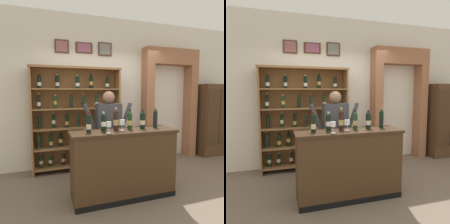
{
  "view_description": "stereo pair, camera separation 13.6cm",
  "coord_description": "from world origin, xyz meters",
  "views": [
    {
      "loc": [
        -1.21,
        -2.77,
        1.6
      ],
      "look_at": [
        -0.17,
        0.34,
        1.27
      ],
      "focal_mm": 32.6,
      "sensor_mm": 36.0,
      "label": 1
    },
    {
      "loc": [
        -1.09,
        -2.81,
        1.6
      ],
      "look_at": [
        -0.17,
        0.34,
        1.27
      ],
      "focal_mm": 32.6,
      "sensor_mm": 36.0,
      "label": 2
    }
  ],
  "objects": [
    {
      "name": "ground_plane",
      "position": [
        0.0,
        0.0,
        -0.01
      ],
      "size": [
        14.0,
        14.0,
        0.02
      ],
      "primitive_type": "cube",
      "color": "#6B5B4C"
    },
    {
      "name": "back_wall",
      "position": [
        -0.0,
        1.63,
        1.6
      ],
      "size": [
        12.0,
        0.19,
        3.19
      ],
      "color": "silver",
      "rests_on": "ground"
    },
    {
      "name": "wine_shelf",
      "position": [
        -0.58,
        1.36,
        1.07
      ],
      "size": [
        1.78,
        0.37,
        2.08
      ],
      "color": "olive",
      "rests_on": "ground"
    },
    {
      "name": "archway_doorway",
      "position": [
        1.65,
        1.49,
        1.47
      ],
      "size": [
        1.38,
        0.45,
        2.59
      ],
      "color": "#9E6647",
      "rests_on": "ground"
    },
    {
      "name": "side_cabinet",
      "position": [
        2.84,
        1.23,
        0.89
      ],
      "size": [
        0.78,
        0.39,
        1.78
      ],
      "color": "#4C331E",
      "rests_on": "ground"
    },
    {
      "name": "tasting_counter",
      "position": [
        -0.1,
        -0.0,
        0.52
      ],
      "size": [
        1.59,
        0.51,
        1.03
      ],
      "color": "#422B19",
      "rests_on": "ground"
    },
    {
      "name": "shopkeeper",
      "position": [
        -0.15,
        0.58,
        0.99
      ],
      "size": [
        0.91,
        0.22,
        1.61
      ],
      "color": "#2D3347",
      "rests_on": "ground"
    },
    {
      "name": "tasting_bottle_brunello",
      "position": [
        -0.63,
        -0.0,
        1.17
      ],
      "size": [
        0.07,
        0.07,
        0.3
      ],
      "color": "black",
      "rests_on": "tasting_counter"
    },
    {
      "name": "tasting_bottle_riserva",
      "position": [
        -0.4,
        0.01,
        1.17
      ],
      "size": [
        0.07,
        0.07,
        0.28
      ],
      "color": "black",
      "rests_on": "tasting_counter"
    },
    {
      "name": "tasting_bottle_chianti",
      "position": [
        -0.2,
        0.05,
        1.19
      ],
      "size": [
        0.08,
        0.08,
        0.33
      ],
      "color": "black",
      "rests_on": "tasting_counter"
    },
    {
      "name": "tasting_bottle_rosso",
      "position": [
        0.02,
        0.05,
        1.17
      ],
      "size": [
        0.07,
        0.07,
        0.31
      ],
      "color": "#19381E",
      "rests_on": "tasting_counter"
    },
    {
      "name": "tasting_bottle_vin_santo",
      "position": [
        0.23,
        0.03,
        1.17
      ],
      "size": [
        0.08,
        0.08,
        0.29
      ],
      "color": "black",
      "rests_on": "tasting_counter"
    },
    {
      "name": "tasting_bottle_grappa",
      "position": [
        0.46,
        0.04,
        1.18
      ],
      "size": [
        0.07,
        0.07,
        0.33
      ],
      "color": "black",
      "rests_on": "tasting_counter"
    },
    {
      "name": "wine_glass_left",
      "position": [
        -0.13,
        -0.03,
        1.15
      ],
      "size": [
        0.08,
        0.08,
        0.16
      ],
      "color": "silver",
      "rests_on": "tasting_counter"
    },
    {
      "name": "wine_glass_center",
      "position": [
        -0.38,
        -0.15,
        1.15
      ],
      "size": [
        0.07,
        0.07,
        0.16
      ],
      "color": "silver",
      "rests_on": "tasting_counter"
    }
  ]
}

